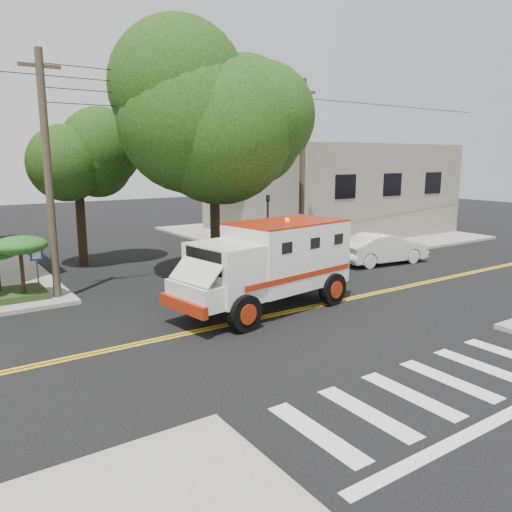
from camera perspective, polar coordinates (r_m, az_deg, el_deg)
ground at (r=17.11m, az=1.78°, el=-6.81°), size 100.00×100.00×0.00m
sidewalk_ne at (r=35.64m, az=6.72°, el=2.67°), size 17.00×17.00×0.15m
building_right at (r=36.69m, az=8.12°, el=7.71°), size 14.00×12.00×6.00m
utility_pole_left at (r=19.61m, az=-22.62°, el=8.04°), size 0.28×0.28×9.00m
utility_pole_right at (r=25.05m, az=5.30°, el=9.32°), size 0.28×0.28×9.00m
tree_main at (r=22.63m, az=-3.52°, el=16.00°), size 6.08×5.70×9.85m
tree_left at (r=25.91m, az=-19.05°, el=11.55°), size 4.48×4.20×7.70m
tree_right at (r=34.32m, az=-1.64°, el=12.50°), size 4.80×4.50×8.20m
traffic_signal at (r=23.25m, az=1.35°, el=3.60°), size 0.15×0.18×3.60m
accessibility_sign at (r=20.04m, az=-23.73°, el=-1.06°), size 0.45×0.10×2.02m
armored_truck at (r=17.44m, az=1.56°, el=-0.54°), size 7.02×3.54×3.06m
parked_sedan at (r=26.05m, az=14.29°, el=0.86°), size 4.92×2.21×1.57m
pedestrian_a at (r=25.30m, az=7.37°, el=1.50°), size 0.73×0.53×1.86m
pedestrian_b at (r=25.99m, az=9.07°, el=1.68°), size 0.95×0.77×1.83m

